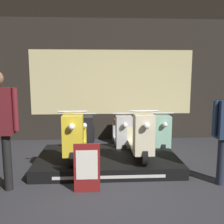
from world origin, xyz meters
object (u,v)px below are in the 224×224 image
Objects in this scene: scooter_display_left at (76,137)px; price_sign_board at (87,168)px; scooter_backrow_2 at (156,133)px; scooter_backrow_0 at (86,134)px; scooter_display_right at (139,136)px; scooter_backrow_1 at (121,133)px.

scooter_display_left reaches higher than price_sign_board.
price_sign_board is at bearing -125.57° from scooter_backrow_2.
scooter_backrow_0 is at bearing 180.00° from scooter_backrow_2.
price_sign_board is (0.11, -2.17, -0.00)m from scooter_backrow_0.
scooter_display_right reaches higher than scooter_backrow_2.
scooter_backrow_1 is (-0.23, 1.10, -0.21)m from scooter_display_right.
scooter_backrow_1 is (0.83, 0.00, 0.00)m from scooter_backrow_0.
scooter_display_right is (1.20, 0.00, 0.00)m from scooter_display_left.
scooter_display_left is 1.00× the size of scooter_backrow_0.
scooter_backrow_1 is (0.97, 1.10, -0.21)m from scooter_display_left.
scooter_backrow_0 is at bearing 133.81° from scooter_display_right.
scooter_display_right is at bearing 0.00° from scooter_display_left.
scooter_backrow_1 is at bearing 48.62° from scooter_display_left.
scooter_display_left is 1.20m from scooter_display_right.
scooter_display_left is at bearing 103.21° from price_sign_board.
scooter_backrow_1 is at bearing 101.65° from scooter_display_right.
scooter_display_left reaches higher than scooter_backrow_1.
scooter_display_left is at bearing -131.38° from scooter_backrow_1.
scooter_backrow_0 is 1.00× the size of scooter_backrow_2.
scooter_backrow_0 is 1.66m from scooter_backrow_2.
scooter_backrow_1 is 1.00× the size of scooter_backrow_2.
scooter_backrow_2 is (0.60, 1.10, -0.21)m from scooter_display_right.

